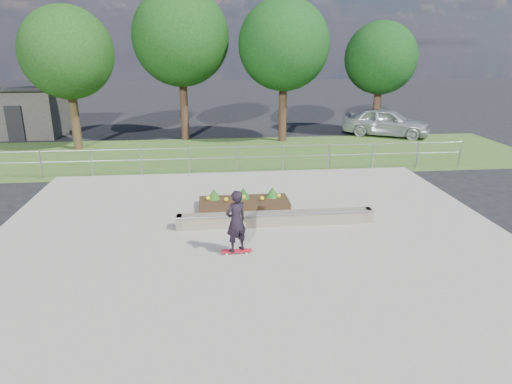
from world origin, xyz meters
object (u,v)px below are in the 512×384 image
Objects in this scene: skateboarder at (236,221)px; grind_ledge at (276,218)px; planter_bed at (244,202)px; parked_car at (386,122)px.

grind_ledge is at bearing 54.62° from skateboarder.
skateboarder is at bearing -97.61° from planter_bed.
grind_ledge is at bearing 175.73° from parked_car.
skateboarder is at bearing 175.39° from parked_car.
grind_ledge is 1.91m from planter_bed.
skateboarder is (-1.32, -1.86, 0.70)m from grind_ledge.
grind_ledge is 2.00× the size of planter_bed.
grind_ledge is 1.20× the size of parked_car.
skateboarder is at bearing -125.38° from grind_ledge.
planter_bed is at bearing 169.51° from parked_car.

